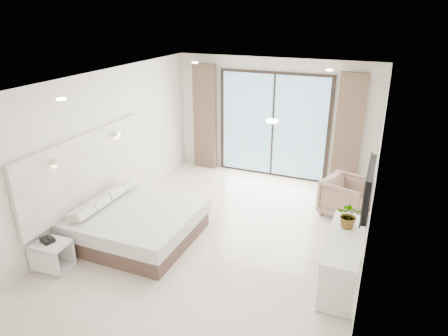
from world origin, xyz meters
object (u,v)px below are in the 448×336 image
Objects in this scene: bed at (136,223)px; console_desk at (344,251)px; armchair at (346,195)px; nightstand at (53,256)px.

console_desk reaches higher than bed.
bed is 3.89m from armchair.
armchair is (-0.19, 2.15, -0.15)m from console_desk.
console_desk is (4.06, 1.29, 0.33)m from nightstand.
nightstand is 4.27m from console_desk.
console_desk is at bearing 1.16° from bed.
armchair is (3.19, 2.22, 0.12)m from bed.
nightstand is 5.18m from armchair.
bed reaches higher than nightstand.
bed is 1.28× the size of console_desk.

